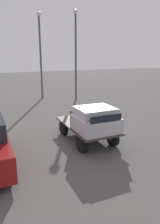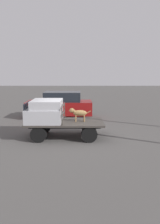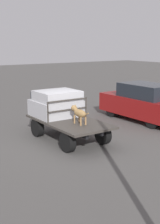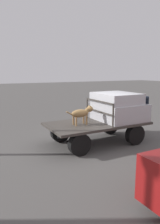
{
  "view_description": "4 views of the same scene",
  "coord_description": "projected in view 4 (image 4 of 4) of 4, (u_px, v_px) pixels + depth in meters",
  "views": [
    {
      "loc": [
        8.63,
        -4.26,
        3.95
      ],
      "look_at": [
        -0.69,
        -0.03,
        1.19
      ],
      "focal_mm": 35.0,
      "sensor_mm": 36.0,
      "label": 1
    },
    {
      "loc": [
        -0.68,
        9.81,
        2.97
      ],
      "look_at": [
        -0.69,
        -0.03,
        1.19
      ],
      "focal_mm": 35.0,
      "sensor_mm": 36.0,
      "label": 2
    },
    {
      "loc": [
        -9.41,
        5.95,
        3.52
      ],
      "look_at": [
        -0.69,
        -0.03,
        1.19
      ],
      "focal_mm": 50.0,
      "sensor_mm": 36.0,
      "label": 3
    },
    {
      "loc": [
        -4.03,
        -6.31,
        2.53
      ],
      "look_at": [
        -0.69,
        -0.03,
        1.19
      ],
      "focal_mm": 35.0,
      "sensor_mm": 36.0,
      "label": 4
    }
  ],
  "objects": [
    {
      "name": "ground_plane",
      "position": [
        97.0,
        143.0,
        7.8
      ],
      "size": [
        80.0,
        80.0,
        0.0
      ],
      "primitive_type": "plane",
      "color": "#514F4C"
    },
    {
      "name": "flatbed_truck",
      "position": [
        97.0,
        128.0,
        7.7
      ],
      "size": [
        3.52,
        1.81,
        0.75
      ],
      "color": "black",
      "rests_on": "ground"
    },
    {
      "name": "truck_cab",
      "position": [
        118.0,
        107.0,
        7.99
      ],
      "size": [
        1.58,
        1.69,
        0.99
      ],
      "color": "#B7B7BC",
      "rests_on": "flatbed_truck"
    },
    {
      "name": "truck_headboard",
      "position": [
        99.0,
        108.0,
        7.6
      ],
      "size": [
        0.04,
        1.69,
        0.76
      ],
      "color": "#3D3833",
      "rests_on": "flatbed_truck"
    },
    {
      "name": "dog",
      "position": [
        82.0,
        113.0,
        7.28
      ],
      "size": [
        1.03,
        0.27,
        0.65
      ],
      "rotation": [
        0.0,
        0.0,
        -0.04
      ],
      "color": "#9E7547",
      "rests_on": "flatbed_truck"
    }
  ]
}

